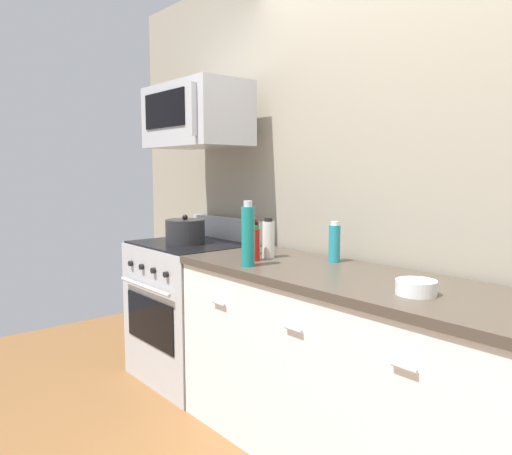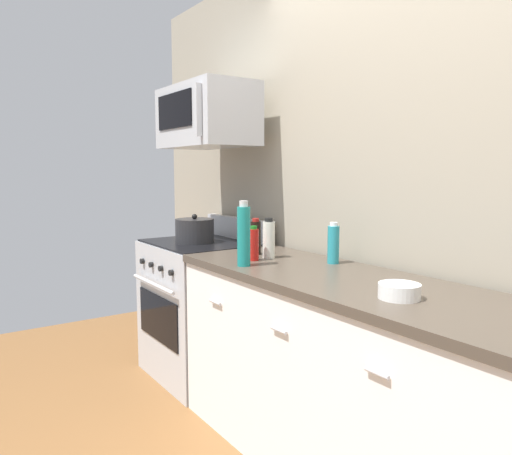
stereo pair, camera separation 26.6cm
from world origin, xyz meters
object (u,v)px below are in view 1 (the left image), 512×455
at_px(bottle_soy_sauce_dark, 253,237).
at_px(bowl_white_ceramic, 416,287).
at_px(bottle_hot_sauce_red, 255,244).
at_px(bottle_sparkling_teal, 248,235).
at_px(bottle_vinegar_white, 268,239).
at_px(stockpot, 185,231).
at_px(microwave, 196,116).
at_px(range_oven, 193,309).
at_px(bottle_dish_soap, 334,243).

distance_m(bottle_soy_sauce_dark, bowl_white_ceramic, 1.12).
distance_m(bottle_hot_sauce_red, bottle_sparkling_teal, 0.17).
relative_size(bottle_vinegar_white, bowl_white_ceramic, 1.40).
relative_size(bottle_hot_sauce_red, stockpot, 0.72).
bearing_deg(microwave, range_oven, -90.29).
bearing_deg(bottle_vinegar_white, range_oven, -179.00).
xyz_separation_m(range_oven, bottle_vinegar_white, (0.74, 0.01, 0.56)).
distance_m(bottle_sparkling_teal, bottle_vinegar_white, 0.27).
xyz_separation_m(bottle_dish_soap, bottle_hot_sauce_red, (-0.30, -0.29, -0.01)).
bearing_deg(stockpot, bottle_soy_sauce_dark, 6.89).
bearing_deg(bottle_vinegar_white, bottle_hot_sauce_red, -81.92).
height_order(bottle_vinegar_white, stockpot, bottle_vinegar_white).
bearing_deg(bottle_soy_sauce_dark, stockpot, -173.11).
bearing_deg(stockpot, bowl_white_ceramic, -1.30).
distance_m(microwave, stockpot, 0.76).
distance_m(range_oven, stockpot, 0.53).
bearing_deg(bowl_white_ceramic, bottle_sparkling_teal, -171.37).
bearing_deg(microwave, bottle_hot_sauce_red, -10.63).
relative_size(microwave, stockpot, 2.90).
bearing_deg(range_oven, stockpot, -90.00).
distance_m(microwave, bottle_soy_sauce_dark, 0.95).
bearing_deg(range_oven, bottle_dish_soap, 10.37).
height_order(microwave, bottle_sparkling_teal, microwave).
xyz_separation_m(bottle_sparkling_teal, stockpot, (-0.85, 0.17, -0.07)).
bearing_deg(range_oven, bottle_sparkling_teal, -14.67).
bearing_deg(bottle_dish_soap, range_oven, -169.63).
xyz_separation_m(bottle_soy_sauce_dark, bottle_hot_sauce_red, (0.15, -0.12, -0.01)).
bearing_deg(bowl_white_ceramic, bottle_vinegar_white, 173.83).
xyz_separation_m(microwave, bottle_sparkling_teal, (0.85, -0.27, -0.67)).
height_order(bottle_dish_soap, bowl_white_ceramic, bottle_dish_soap).
xyz_separation_m(bottle_soy_sauce_dark, bottle_vinegar_white, (0.14, -0.01, 0.01)).
xyz_separation_m(range_oven, microwave, (0.00, 0.04, 1.28)).
relative_size(microwave, bowl_white_ceramic, 4.73).
bearing_deg(bottle_dish_soap, bottle_vinegar_white, -150.29).
bearing_deg(bottle_sparkling_teal, bottle_soy_sauce_dark, 135.36).
bearing_deg(bottle_dish_soap, bowl_white_ceramic, -23.55).
relative_size(range_oven, stockpot, 4.17).
relative_size(bottle_dish_soap, stockpot, 0.83).
relative_size(bottle_dish_soap, bottle_hot_sauce_red, 1.15).
bearing_deg(bottle_soy_sauce_dark, range_oven, -178.11).
bearing_deg(bowl_white_ceramic, range_oven, 176.92).
bearing_deg(bottle_vinegar_white, bottle_dish_soap, 29.71).
relative_size(microwave, bottle_dish_soap, 3.48).
xyz_separation_m(microwave, bottle_soy_sauce_dark, (0.61, -0.02, -0.73)).
xyz_separation_m(bottle_vinegar_white, stockpot, (-0.74, -0.07, -0.02)).
distance_m(bottle_hot_sauce_red, stockpot, 0.76).
relative_size(bottle_dish_soap, bottle_vinegar_white, 0.97).
bearing_deg(bottle_hot_sauce_red, bottle_soy_sauce_dark, 142.17).
relative_size(microwave, bottle_soy_sauce_dark, 3.58).
height_order(microwave, bottle_dish_soap, microwave).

